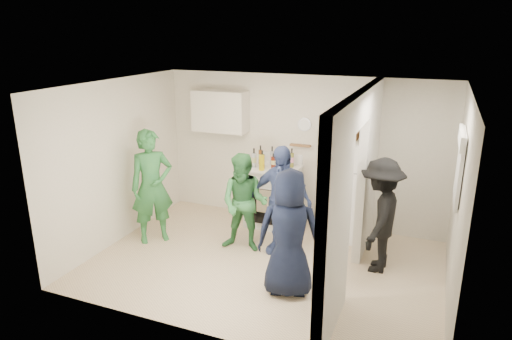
{
  "coord_description": "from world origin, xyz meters",
  "views": [
    {
      "loc": [
        2.07,
        -5.41,
        3.2
      ],
      "look_at": [
        -0.28,
        0.4,
        1.25
      ],
      "focal_mm": 32.0,
      "sensor_mm": 36.0,
      "label": 1
    }
  ],
  "objects_px": {
    "person_green_center": "(244,203)",
    "fridge": "(349,190)",
    "person_navy": "(289,234)",
    "person_nook": "(380,216)",
    "blue_bowl": "(347,126)",
    "person_denim": "(281,200)",
    "yellow_cup_stack_top": "(366,135)",
    "wicker_basket": "(346,134)",
    "stove": "(273,196)",
    "person_green_left": "(152,187)"
  },
  "relations": [
    {
      "from": "stove",
      "to": "person_denim",
      "type": "height_order",
      "value": "person_denim"
    },
    {
      "from": "person_denim",
      "to": "person_navy",
      "type": "xyz_separation_m",
      "value": [
        0.45,
        -1.0,
        -0.01
      ]
    },
    {
      "from": "stove",
      "to": "yellow_cup_stack_top",
      "type": "distance_m",
      "value": 1.92
    },
    {
      "from": "stove",
      "to": "person_green_left",
      "type": "relative_size",
      "value": 0.57
    },
    {
      "from": "yellow_cup_stack_top",
      "to": "person_green_center",
      "type": "distance_m",
      "value": 2.05
    },
    {
      "from": "blue_bowl",
      "to": "person_navy",
      "type": "height_order",
      "value": "blue_bowl"
    },
    {
      "from": "person_green_center",
      "to": "person_navy",
      "type": "bearing_deg",
      "value": -47.89
    },
    {
      "from": "person_navy",
      "to": "person_denim",
      "type": "bearing_deg",
      "value": -81.73
    },
    {
      "from": "wicker_basket",
      "to": "person_green_left",
      "type": "distance_m",
      "value": 3.07
    },
    {
      "from": "fridge",
      "to": "blue_bowl",
      "type": "height_order",
      "value": "blue_bowl"
    },
    {
      "from": "fridge",
      "to": "yellow_cup_stack_top",
      "type": "xyz_separation_m",
      "value": [
        0.22,
        -0.1,
        0.92
      ]
    },
    {
      "from": "wicker_basket",
      "to": "yellow_cup_stack_top",
      "type": "relative_size",
      "value": 1.4
    },
    {
      "from": "wicker_basket",
      "to": "person_green_center",
      "type": "bearing_deg",
      "value": -139.13
    },
    {
      "from": "person_green_center",
      "to": "yellow_cup_stack_top",
      "type": "bearing_deg",
      "value": 24.65
    },
    {
      "from": "stove",
      "to": "person_nook",
      "type": "distance_m",
      "value": 2.08
    },
    {
      "from": "yellow_cup_stack_top",
      "to": "person_denim",
      "type": "distance_m",
      "value": 1.58
    },
    {
      "from": "yellow_cup_stack_top",
      "to": "wicker_basket",
      "type": "bearing_deg",
      "value": 154.89
    },
    {
      "from": "person_green_left",
      "to": "person_denim",
      "type": "height_order",
      "value": "person_green_left"
    },
    {
      "from": "fridge",
      "to": "person_green_left",
      "type": "relative_size",
      "value": 0.9
    },
    {
      "from": "person_green_center",
      "to": "fridge",
      "type": "bearing_deg",
      "value": 31.41
    },
    {
      "from": "wicker_basket",
      "to": "person_denim",
      "type": "height_order",
      "value": "wicker_basket"
    },
    {
      "from": "person_green_left",
      "to": "person_navy",
      "type": "height_order",
      "value": "person_green_left"
    },
    {
      "from": "wicker_basket",
      "to": "person_green_center",
      "type": "xyz_separation_m",
      "value": [
        -1.24,
        -1.07,
        -0.92
      ]
    },
    {
      "from": "person_nook",
      "to": "person_navy",
      "type": "bearing_deg",
      "value": -39.25
    },
    {
      "from": "stove",
      "to": "person_green_center",
      "type": "bearing_deg",
      "value": -93.71
    },
    {
      "from": "person_green_center",
      "to": "person_nook",
      "type": "xyz_separation_m",
      "value": [
        1.93,
        0.15,
        0.05
      ]
    },
    {
      "from": "person_green_left",
      "to": "person_nook",
      "type": "distance_m",
      "value": 3.39
    },
    {
      "from": "person_navy",
      "to": "person_green_left",
      "type": "bearing_deg",
      "value": -30.97
    },
    {
      "from": "person_navy",
      "to": "person_nook",
      "type": "xyz_separation_m",
      "value": [
        0.95,
        1.03,
        -0.02
      ]
    },
    {
      "from": "fridge",
      "to": "person_navy",
      "type": "xyz_separation_m",
      "value": [
        -0.36,
        -1.9,
        0.01
      ]
    },
    {
      "from": "person_nook",
      "to": "yellow_cup_stack_top",
      "type": "bearing_deg",
      "value": -150.74
    },
    {
      "from": "stove",
      "to": "blue_bowl",
      "type": "xyz_separation_m",
      "value": [
        1.17,
        0.02,
        1.29
      ]
    },
    {
      "from": "person_denim",
      "to": "blue_bowl",
      "type": "bearing_deg",
      "value": 61.03
    },
    {
      "from": "yellow_cup_stack_top",
      "to": "person_green_left",
      "type": "relative_size",
      "value": 0.14
    },
    {
      "from": "wicker_basket",
      "to": "yellow_cup_stack_top",
      "type": "distance_m",
      "value": 0.36
    },
    {
      "from": "yellow_cup_stack_top",
      "to": "person_nook",
      "type": "xyz_separation_m",
      "value": [
        0.37,
        -0.77,
        -0.92
      ]
    },
    {
      "from": "blue_bowl",
      "to": "yellow_cup_stack_top",
      "type": "distance_m",
      "value": 0.36
    },
    {
      "from": "wicker_basket",
      "to": "person_navy",
      "type": "xyz_separation_m",
      "value": [
        -0.26,
        -1.95,
        -0.86
      ]
    },
    {
      "from": "stove",
      "to": "yellow_cup_stack_top",
      "type": "relative_size",
      "value": 4.03
    },
    {
      "from": "stove",
      "to": "blue_bowl",
      "type": "distance_m",
      "value": 1.74
    },
    {
      "from": "fridge",
      "to": "blue_bowl",
      "type": "relative_size",
      "value": 6.63
    },
    {
      "from": "fridge",
      "to": "wicker_basket",
      "type": "xyz_separation_m",
      "value": [
        -0.1,
        0.05,
        0.87
      ]
    },
    {
      "from": "yellow_cup_stack_top",
      "to": "person_green_left",
      "type": "distance_m",
      "value": 3.31
    },
    {
      "from": "yellow_cup_stack_top",
      "to": "person_navy",
      "type": "height_order",
      "value": "yellow_cup_stack_top"
    },
    {
      "from": "wicker_basket",
      "to": "person_green_center",
      "type": "relative_size",
      "value": 0.23
    },
    {
      "from": "person_green_left",
      "to": "yellow_cup_stack_top",
      "type": "bearing_deg",
      "value": -24.73
    },
    {
      "from": "person_green_left",
      "to": "person_green_center",
      "type": "xyz_separation_m",
      "value": [
        1.44,
        0.23,
        -0.14
      ]
    },
    {
      "from": "fridge",
      "to": "person_nook",
      "type": "relative_size",
      "value": 1.0
    },
    {
      "from": "fridge",
      "to": "person_denim",
      "type": "xyz_separation_m",
      "value": [
        -0.81,
        -0.89,
        0.03
      ]
    },
    {
      "from": "fridge",
      "to": "yellow_cup_stack_top",
      "type": "bearing_deg",
      "value": -24.44
    }
  ]
}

